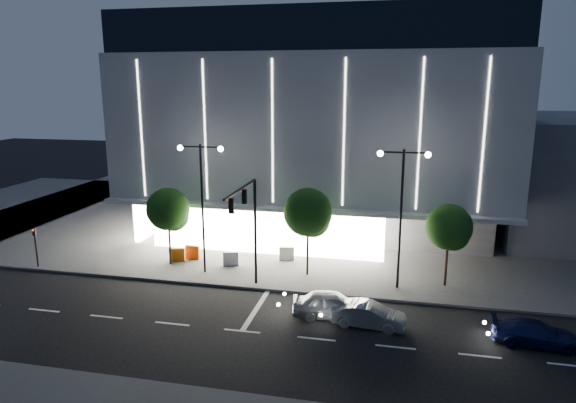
% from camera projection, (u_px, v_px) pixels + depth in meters
% --- Properties ---
extents(ground, '(160.00, 160.00, 0.00)m').
position_uv_depth(ground, '(216.00, 315.00, 29.10)').
color(ground, black).
rests_on(ground, ground).
extents(sidewalk_museum, '(70.00, 40.00, 0.15)m').
position_uv_depth(sidewalk_museum, '(347.00, 215.00, 50.90)').
color(sidewalk_museum, '#474747').
rests_on(sidewalk_museum, ground).
extents(museum, '(30.00, 25.80, 18.00)m').
position_uv_depth(museum, '(326.00, 122.00, 47.62)').
color(museum, '#4C4C51').
rests_on(museum, ground).
extents(traffic_mast, '(0.33, 5.89, 7.07)m').
position_uv_depth(traffic_mast, '(248.00, 216.00, 30.94)').
color(traffic_mast, black).
rests_on(traffic_mast, ground).
extents(street_lamp_west, '(3.16, 0.36, 9.00)m').
position_uv_depth(street_lamp_west, '(202.00, 189.00, 34.09)').
color(street_lamp_west, black).
rests_on(street_lamp_west, ground).
extents(street_lamp_east, '(3.16, 0.36, 9.00)m').
position_uv_depth(street_lamp_east, '(402.00, 199.00, 31.40)').
color(street_lamp_east, black).
rests_on(street_lamp_east, ground).
extents(ped_signal_far, '(0.22, 0.24, 3.00)m').
position_uv_depth(ped_signal_far, '(36.00, 243.00, 36.06)').
color(ped_signal_far, black).
rests_on(ped_signal_far, ground).
extents(tree_left, '(3.02, 3.02, 5.72)m').
position_uv_depth(tree_left, '(169.00, 211.00, 36.11)').
color(tree_left, black).
rests_on(tree_left, ground).
extents(tree_mid, '(3.25, 3.25, 6.15)m').
position_uv_depth(tree_mid, '(308.00, 215.00, 33.97)').
color(tree_mid, black).
rests_on(tree_mid, ground).
extents(tree_right, '(2.91, 2.91, 5.51)m').
position_uv_depth(tree_right, '(449.00, 230.00, 32.21)').
color(tree_right, black).
rests_on(tree_right, ground).
extents(car_lead, '(4.64, 2.35, 1.51)m').
position_uv_depth(car_lead, '(332.00, 305.00, 28.74)').
color(car_lead, '#94979B').
rests_on(car_lead, ground).
extents(car_second, '(4.09, 1.74, 1.31)m').
position_uv_depth(car_second, '(369.00, 315.00, 27.65)').
color(car_second, '#A1A4A8').
rests_on(car_second, ground).
extents(car_third, '(4.33, 1.92, 1.23)m').
position_uv_depth(car_third, '(536.00, 333.00, 25.72)').
color(car_third, '#141A4C').
rests_on(car_third, ground).
extents(barrier_a, '(1.13, 0.55, 1.00)m').
position_uv_depth(barrier_a, '(177.00, 255.00, 37.36)').
color(barrier_a, '#CB600B').
rests_on(barrier_a, sidewalk_museum).
extents(barrier_b, '(1.13, 0.52, 1.00)m').
position_uv_depth(barrier_b, '(231.00, 259.00, 36.52)').
color(barrier_b, '#BDBDBD').
rests_on(barrier_b, sidewalk_museum).
extents(barrier_c, '(1.12, 0.37, 1.00)m').
position_uv_depth(barrier_c, '(193.00, 252.00, 37.95)').
color(barrier_c, '#D1450B').
rests_on(barrier_c, sidewalk_museum).
extents(barrier_d, '(1.13, 0.45, 1.00)m').
position_uv_depth(barrier_d, '(287.00, 253.00, 37.65)').
color(barrier_d, silver).
rests_on(barrier_d, sidewalk_museum).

